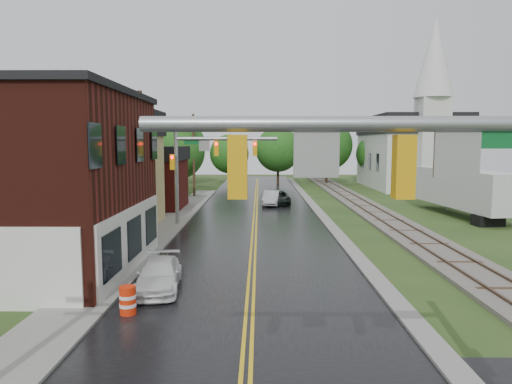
{
  "coord_description": "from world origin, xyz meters",
  "views": [
    {
      "loc": [
        0.35,
        -5.52,
        5.89
      ],
      "look_at": [
        0.17,
        16.72,
        3.5
      ],
      "focal_mm": 32.0,
      "sensor_mm": 36.0,
      "label": 1
    }
  ],
  "objects_px": {
    "traffic_signal_near": "(448,199)",
    "pickup_white": "(159,275)",
    "church": "(412,144)",
    "tree_left_e": "(178,153)",
    "tree_left_c": "(117,157)",
    "construction_barrel": "(128,301)",
    "utility_pole_b": "(141,163)",
    "sedan_silver": "(271,198)",
    "traffic_signal_far": "(206,156)",
    "semi_trailer": "(462,189)",
    "tree_left_b": "(38,145)",
    "utility_pole_c": "(194,154)",
    "suv_dark": "(278,198)"
  },
  "relations": [
    {
      "from": "traffic_signal_near",
      "to": "pickup_white",
      "type": "distance_m",
      "value": 13.32
    },
    {
      "from": "church",
      "to": "tree_left_e",
      "type": "distance_m",
      "value": 29.91
    },
    {
      "from": "tree_left_c",
      "to": "construction_barrel",
      "type": "height_order",
      "value": "tree_left_c"
    },
    {
      "from": "utility_pole_b",
      "to": "sedan_silver",
      "type": "height_order",
      "value": "utility_pole_b"
    },
    {
      "from": "traffic_signal_far",
      "to": "construction_barrel",
      "type": "bearing_deg",
      "value": -92.37
    },
    {
      "from": "semi_trailer",
      "to": "traffic_signal_near",
      "type": "bearing_deg",
      "value": -114.4
    },
    {
      "from": "tree_left_b",
      "to": "construction_barrel",
      "type": "distance_m",
      "value": 26.63
    },
    {
      "from": "traffic_signal_near",
      "to": "utility_pole_b",
      "type": "xyz_separation_m",
      "value": [
        -10.27,
        20.0,
        -0.25
      ]
    },
    {
      "from": "traffic_signal_far",
      "to": "tree_left_e",
      "type": "xyz_separation_m",
      "value": [
        -5.38,
        18.9,
        -0.16
      ]
    },
    {
      "from": "traffic_signal_far",
      "to": "semi_trailer",
      "type": "bearing_deg",
      "value": 11.47
    },
    {
      "from": "traffic_signal_near",
      "to": "utility_pole_b",
      "type": "relative_size",
      "value": 0.82
    },
    {
      "from": "tree_left_b",
      "to": "tree_left_c",
      "type": "height_order",
      "value": "tree_left_b"
    },
    {
      "from": "traffic_signal_far",
      "to": "pickup_white",
      "type": "relative_size",
      "value": 1.8
    },
    {
      "from": "church",
      "to": "tree_left_e",
      "type": "relative_size",
      "value": 2.45
    },
    {
      "from": "utility_pole_b",
      "to": "utility_pole_c",
      "type": "height_order",
      "value": "same"
    },
    {
      "from": "church",
      "to": "utility_pole_c",
      "type": "distance_m",
      "value": 28.54
    },
    {
      "from": "tree_left_e",
      "to": "pickup_white",
      "type": "xyz_separation_m",
      "value": [
        5.15,
        -33.57,
        -4.22
      ]
    },
    {
      "from": "traffic_signal_near",
      "to": "construction_barrel",
      "type": "bearing_deg",
      "value": 135.09
    },
    {
      "from": "sedan_silver",
      "to": "pickup_white",
      "type": "height_order",
      "value": "sedan_silver"
    },
    {
      "from": "church",
      "to": "pickup_white",
      "type": "relative_size",
      "value": 4.9
    },
    {
      "from": "traffic_signal_near",
      "to": "sedan_silver",
      "type": "distance_m",
      "value": 35.71
    },
    {
      "from": "tree_left_c",
      "to": "tree_left_e",
      "type": "height_order",
      "value": "tree_left_e"
    },
    {
      "from": "church",
      "to": "sedan_silver",
      "type": "bearing_deg",
      "value": -138.59
    },
    {
      "from": "utility_pole_b",
      "to": "pickup_white",
      "type": "relative_size",
      "value": 2.2
    },
    {
      "from": "sedan_silver",
      "to": "semi_trailer",
      "type": "relative_size",
      "value": 0.35
    },
    {
      "from": "utility_pole_b",
      "to": "pickup_white",
      "type": "xyz_separation_m",
      "value": [
        3.1,
        -9.67,
        -4.13
      ]
    },
    {
      "from": "tree_left_c",
      "to": "sedan_silver",
      "type": "relative_size",
      "value": 1.83
    },
    {
      "from": "traffic_signal_far",
      "to": "utility_pole_b",
      "type": "height_order",
      "value": "utility_pole_b"
    },
    {
      "from": "utility_pole_c",
      "to": "tree_left_e",
      "type": "xyz_separation_m",
      "value": [
        -2.05,
        1.9,
        0.09
      ]
    },
    {
      "from": "tree_left_c",
      "to": "tree_left_e",
      "type": "bearing_deg",
      "value": 50.19
    },
    {
      "from": "utility_pole_c",
      "to": "tree_left_e",
      "type": "relative_size",
      "value": 1.1
    },
    {
      "from": "utility_pole_c",
      "to": "semi_trailer",
      "type": "relative_size",
      "value": 0.74
    },
    {
      "from": "traffic_signal_near",
      "to": "semi_trailer",
      "type": "distance_m",
      "value": 32.06
    },
    {
      "from": "suv_dark",
      "to": "pickup_white",
      "type": "bearing_deg",
      "value": -104.88
    },
    {
      "from": "tree_left_c",
      "to": "construction_barrel",
      "type": "distance_m",
      "value": 32.02
    },
    {
      "from": "utility_pole_b",
      "to": "tree_left_c",
      "type": "distance_m",
      "value": 19.24
    },
    {
      "from": "tree_left_e",
      "to": "suv_dark",
      "type": "distance_m",
      "value": 14.16
    },
    {
      "from": "pickup_white",
      "to": "construction_barrel",
      "type": "distance_m",
      "value": 2.74
    },
    {
      "from": "sedan_silver",
      "to": "utility_pole_b",
      "type": "bearing_deg",
      "value": -112.15
    },
    {
      "from": "suv_dark",
      "to": "construction_barrel",
      "type": "xyz_separation_m",
      "value": [
        -6.36,
        -28.42,
        -0.13
      ]
    },
    {
      "from": "tree_left_c",
      "to": "utility_pole_c",
      "type": "bearing_deg",
      "value": 30.2
    },
    {
      "from": "traffic_signal_near",
      "to": "tree_left_c",
      "type": "distance_m",
      "value": 41.67
    },
    {
      "from": "pickup_white",
      "to": "semi_trailer",
      "type": "bearing_deg",
      "value": 36.63
    },
    {
      "from": "suv_dark",
      "to": "semi_trailer",
      "type": "bearing_deg",
      "value": -27.68
    },
    {
      "from": "utility_pole_c",
      "to": "tree_left_b",
      "type": "bearing_deg",
      "value": -132.39
    },
    {
      "from": "traffic_signal_near",
      "to": "tree_left_e",
      "type": "bearing_deg",
      "value": 105.68
    },
    {
      "from": "tree_left_e",
      "to": "tree_left_c",
      "type": "bearing_deg",
      "value": -129.81
    },
    {
      "from": "tree_left_c",
      "to": "semi_trailer",
      "type": "bearing_deg",
      "value": -16.11
    },
    {
      "from": "church",
      "to": "traffic_signal_near",
      "type": "relative_size",
      "value": 2.72
    },
    {
      "from": "tree_left_c",
      "to": "tree_left_e",
      "type": "xyz_separation_m",
      "value": [
        5.0,
        6.0,
        0.3
      ]
    }
  ]
}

